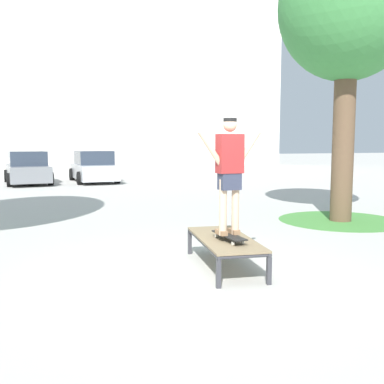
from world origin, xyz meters
name	(u,v)px	position (x,y,z in m)	size (l,w,h in m)	color
ground_plane	(192,274)	(0.00, 0.00, 0.00)	(120.00, 120.00, 0.00)	#B7B5AD
building_facade	(39,76)	(-1.61, 29.50, 6.79)	(38.17, 4.00, 13.58)	silver
skate_box	(225,241)	(0.58, 0.19, 0.41)	(0.99, 1.98, 0.46)	#38383D
skateboard	(229,236)	(0.56, -0.03, 0.54)	(0.23, 0.81, 0.09)	black
skater	(230,168)	(0.56, -0.03, 1.53)	(1.00, 0.29, 1.69)	beige
tree_near_right	(348,10)	(4.88, 3.01, 4.94)	(3.22, 3.22, 6.71)	brown
grass_patch_near_right	(340,220)	(4.88, 3.01, 0.00)	(2.97, 2.97, 0.01)	#47893D
car_grey	(28,169)	(-2.45, 15.93, 0.69)	(2.21, 4.34, 1.50)	slate
car_silver	(94,168)	(0.54, 15.88, 0.69)	(2.10, 4.29, 1.50)	#B7BABF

